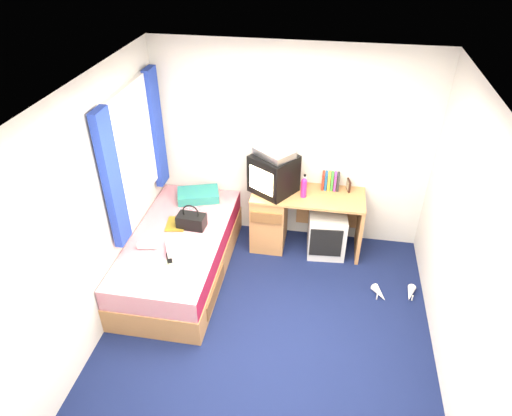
% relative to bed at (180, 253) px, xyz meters
% --- Properties ---
extents(ground, '(3.40, 3.40, 0.00)m').
position_rel_bed_xyz_m(ground, '(1.10, -0.70, -0.27)').
color(ground, '#0C1438').
rests_on(ground, ground).
extents(room_shell, '(3.40, 3.40, 3.40)m').
position_rel_bed_xyz_m(room_shell, '(1.10, -0.70, 1.18)').
color(room_shell, white).
rests_on(room_shell, ground).
extents(bed, '(1.01, 2.00, 0.54)m').
position_rel_bed_xyz_m(bed, '(0.00, 0.00, 0.00)').
color(bed, tan).
rests_on(bed, ground).
extents(pillow, '(0.57, 0.45, 0.11)m').
position_rel_bed_xyz_m(pillow, '(0.02, 0.73, 0.33)').
color(pillow, '#165694').
rests_on(pillow, bed).
extents(desk, '(1.30, 0.55, 0.75)m').
position_rel_bed_xyz_m(desk, '(1.08, 0.74, 0.14)').
color(desk, tan).
rests_on(desk, ground).
extents(storage_cube, '(0.47, 0.47, 0.54)m').
position_rel_bed_xyz_m(storage_cube, '(1.61, 0.66, 0.00)').
color(storage_cube, silver).
rests_on(storage_cube, ground).
extents(crt_tv, '(0.61, 0.60, 0.45)m').
position_rel_bed_xyz_m(crt_tv, '(0.94, 0.74, 0.71)').
color(crt_tv, black).
rests_on(crt_tv, desk).
extents(vcr, '(0.50, 0.49, 0.08)m').
position_rel_bed_xyz_m(vcr, '(0.94, 0.74, 0.97)').
color(vcr, '#AEAEB0').
rests_on(vcr, crt_tv).
extents(book_row, '(0.20, 0.13, 0.20)m').
position_rel_bed_xyz_m(book_row, '(1.59, 0.90, 0.58)').
color(book_row, maroon).
rests_on(book_row, desk).
extents(picture_frame, '(0.05, 0.12, 0.14)m').
position_rel_bed_xyz_m(picture_frame, '(1.80, 0.89, 0.55)').
color(picture_frame, black).
rests_on(picture_frame, desk).
extents(pink_water_bottle, '(0.08, 0.08, 0.21)m').
position_rel_bed_xyz_m(pink_water_bottle, '(1.30, 0.67, 0.59)').
color(pink_water_bottle, '#EA2176').
rests_on(pink_water_bottle, desk).
extents(aerosol_can, '(0.06, 0.06, 0.18)m').
position_rel_bed_xyz_m(aerosol_can, '(1.29, 0.82, 0.57)').
color(aerosol_can, silver).
rests_on(aerosol_can, desk).
extents(handbag, '(0.32, 0.19, 0.29)m').
position_rel_bed_xyz_m(handbag, '(0.11, 0.16, 0.36)').
color(handbag, black).
rests_on(handbag, bed).
extents(towel, '(0.38, 0.36, 0.10)m').
position_rel_bed_xyz_m(towel, '(0.13, -0.26, 0.32)').
color(towel, white).
rests_on(towel, bed).
extents(magazine, '(0.25, 0.31, 0.01)m').
position_rel_bed_xyz_m(magazine, '(-0.08, 0.17, 0.28)').
color(magazine, yellow).
rests_on(magazine, bed).
extents(water_bottle, '(0.21, 0.09, 0.07)m').
position_rel_bed_xyz_m(water_bottle, '(-0.24, -0.29, 0.31)').
color(water_bottle, silver).
rests_on(water_bottle, bed).
extents(colour_swatch_fan, '(0.22, 0.08, 0.01)m').
position_rel_bed_xyz_m(colour_swatch_fan, '(0.12, -0.48, 0.28)').
color(colour_swatch_fan, yellow).
rests_on(colour_swatch_fan, bed).
extents(remote_control, '(0.11, 0.17, 0.02)m').
position_rel_bed_xyz_m(remote_control, '(0.04, -0.42, 0.28)').
color(remote_control, black).
rests_on(remote_control, bed).
extents(window_assembly, '(0.11, 1.42, 1.40)m').
position_rel_bed_xyz_m(window_assembly, '(-0.45, 0.20, 1.15)').
color(window_assembly, silver).
rests_on(window_assembly, room_shell).
extents(white_heels, '(0.49, 0.29, 0.09)m').
position_rel_bed_xyz_m(white_heels, '(2.39, 0.01, -0.23)').
color(white_heels, white).
rests_on(white_heels, ground).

